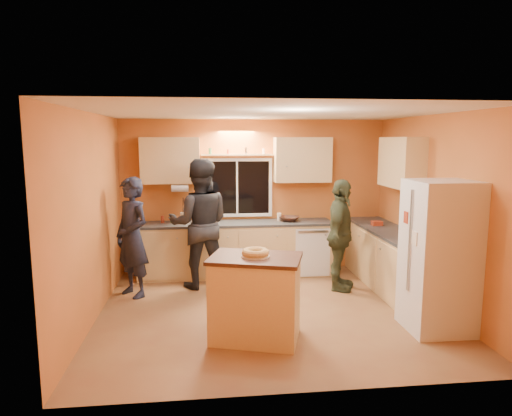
{
  "coord_description": "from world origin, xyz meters",
  "views": [
    {
      "loc": [
        -0.85,
        -5.75,
        2.27
      ],
      "look_at": [
        -0.15,
        0.4,
        1.33
      ],
      "focal_mm": 32.0,
      "sensor_mm": 36.0,
      "label": 1
    }
  ],
  "objects": [
    {
      "name": "island",
      "position": [
        -0.3,
        -0.83,
        0.49
      ],
      "size": [
        1.16,
        0.95,
        0.97
      ],
      "rotation": [
        0.0,
        0.0,
        -0.3
      ],
      "color": "tan",
      "rests_on": "ground"
    },
    {
      "name": "bundt_pastry",
      "position": [
        -0.3,
        -0.83,
        1.02
      ],
      "size": [
        0.31,
        0.31,
        0.09
      ],
      "primitive_type": "torus",
      "color": "#B28A49",
      "rests_on": "island"
    },
    {
      "name": "refrigerator",
      "position": [
        1.89,
        -0.8,
        0.9
      ],
      "size": [
        0.72,
        0.7,
        1.8
      ],
      "primitive_type": "cube",
      "color": "silver",
      "rests_on": "ground"
    },
    {
      "name": "mixing_bowl",
      "position": [
        0.56,
        1.7,
        0.94
      ],
      "size": [
        0.44,
        0.44,
        0.08
      ],
      "primitive_type": "imported",
      "rotation": [
        0.0,
        0.0,
        -0.43
      ],
      "color": "black",
      "rests_on": "back_counter"
    },
    {
      "name": "room_shell",
      "position": [
        0.12,
        0.41,
        1.62
      ],
      "size": [
        4.54,
        4.04,
        2.61
      ],
      "color": "#CE6E34",
      "rests_on": "ground"
    },
    {
      "name": "utensil_crock",
      "position": [
        -1.19,
        1.76,
        0.99
      ],
      "size": [
        0.14,
        0.14,
        0.17
      ],
      "primitive_type": "cylinder",
      "color": "#EEE0C7",
      "rests_on": "back_counter"
    },
    {
      "name": "person_center",
      "position": [
        -0.93,
        1.15,
        0.99
      ],
      "size": [
        0.97,
        0.76,
        1.98
      ],
      "primitive_type": "imported",
      "rotation": [
        0.0,
        0.0,
        3.13
      ],
      "color": "black",
      "rests_on": "ground"
    },
    {
      "name": "potted_plant",
      "position": [
        2.02,
        -0.02,
        1.05
      ],
      "size": [
        0.31,
        0.28,
        0.3
      ],
      "primitive_type": "imported",
      "rotation": [
        0.0,
        0.0,
        -0.21
      ],
      "color": "gray",
      "rests_on": "right_counter"
    },
    {
      "name": "person_left",
      "position": [
        -1.9,
        0.84,
        0.87
      ],
      "size": [
        0.74,
        0.75,
        1.74
      ],
      "primitive_type": "imported",
      "rotation": [
        0.0,
        0.0,
        -0.82
      ],
      "color": "black",
      "rests_on": "ground"
    },
    {
      "name": "back_counter",
      "position": [
        0.01,
        1.7,
        0.45
      ],
      "size": [
        4.23,
        0.62,
        0.9
      ],
      "color": "tan",
      "rests_on": "ground"
    },
    {
      "name": "person_right",
      "position": [
        1.16,
        0.77,
        0.84
      ],
      "size": [
        0.78,
        1.07,
        1.69
      ],
      "primitive_type": "imported",
      "rotation": [
        0.0,
        0.0,
        1.14
      ],
      "color": "#303823",
      "rests_on": "ground"
    },
    {
      "name": "red_box",
      "position": [
        1.89,
        1.17,
        0.94
      ],
      "size": [
        0.16,
        0.12,
        0.07
      ],
      "primitive_type": "cube",
      "rotation": [
        0.0,
        0.0,
        -0.02
      ],
      "color": "maroon",
      "rests_on": "right_counter"
    },
    {
      "name": "ground",
      "position": [
        0.0,
        0.0,
        0.0
      ],
      "size": [
        4.5,
        4.5,
        0.0
      ],
      "primitive_type": "plane",
      "color": "brown",
      "rests_on": "ground"
    },
    {
      "name": "right_counter",
      "position": [
        1.95,
        0.5,
        0.45
      ],
      "size": [
        0.62,
        1.84,
        0.9
      ],
      "color": "tan",
      "rests_on": "ground"
    }
  ]
}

